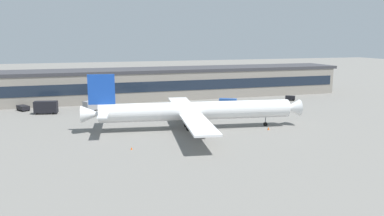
# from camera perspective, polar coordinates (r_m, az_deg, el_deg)

# --- Properties ---
(ground_plane) EXTENTS (600.00, 600.00, 0.00)m
(ground_plane) POSITION_cam_1_polar(r_m,az_deg,el_deg) (102.34, 3.48, -3.55)
(ground_plane) COLOR slate
(terminal_building) EXTENTS (152.14, 19.67, 12.01)m
(terminal_building) POSITION_cam_1_polar(r_m,az_deg,el_deg) (159.22, -4.38, 3.65)
(terminal_building) COLOR gray
(terminal_building) RESTS_ON ground_plane
(airliner) EXTENTS (59.54, 51.52, 15.17)m
(airliner) POSITION_cam_1_polar(r_m,az_deg,el_deg) (104.88, 0.14, -0.42)
(airliner) COLOR white
(airliner) RESTS_ON ground_plane
(fuel_truck) EXTENTS (8.55, 6.97, 3.35)m
(fuel_truck) POSITION_cam_1_polar(r_m,az_deg,el_deg) (136.45, -13.97, 0.49)
(fuel_truck) COLOR gray
(fuel_truck) RESTS_ON ground_plane
(belt_loader) EXTENTS (6.51, 5.03, 1.95)m
(belt_loader) POSITION_cam_1_polar(r_m,az_deg,el_deg) (145.54, 5.32, 1.06)
(belt_loader) COLOR #2651A5
(belt_loader) RESTS_ON ground_plane
(baggage_tug) EXTENTS (4.08, 3.76, 1.85)m
(baggage_tug) POSITION_cam_1_polar(r_m,az_deg,el_deg) (157.33, 14.11, 1.47)
(baggage_tug) COLOR black
(baggage_tug) RESTS_ON ground_plane
(pushback_tractor) EXTENTS (4.62, 5.46, 1.75)m
(pushback_tractor) POSITION_cam_1_polar(r_m,az_deg,el_deg) (143.35, -23.43, 0.06)
(pushback_tractor) COLOR black
(pushback_tractor) RESTS_ON ground_plane
(catering_truck) EXTENTS (7.57, 3.98, 4.15)m
(catering_truck) POSITION_cam_1_polar(r_m,az_deg,el_deg) (134.23, -20.48, 0.15)
(catering_truck) COLOR black
(catering_truck) RESTS_ON ground_plane
(traffic_cone_0) EXTENTS (0.59, 0.59, 0.73)m
(traffic_cone_0) POSITION_cam_1_polar(r_m,az_deg,el_deg) (106.75, 11.09, -2.94)
(traffic_cone_0) COLOR #F2590C
(traffic_cone_0) RESTS_ON ground_plane
(traffic_cone_1) EXTENTS (0.45, 0.45, 0.57)m
(traffic_cone_1) POSITION_cam_1_polar(r_m,az_deg,el_deg) (87.75, -8.80, -5.83)
(traffic_cone_1) COLOR #F2590C
(traffic_cone_1) RESTS_ON ground_plane
(traffic_cone_2) EXTENTS (0.55, 0.55, 0.69)m
(traffic_cone_2) POSITION_cam_1_polar(r_m,az_deg,el_deg) (98.89, 3.24, -3.83)
(traffic_cone_2) COLOR #F2590C
(traffic_cone_2) RESTS_ON ground_plane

